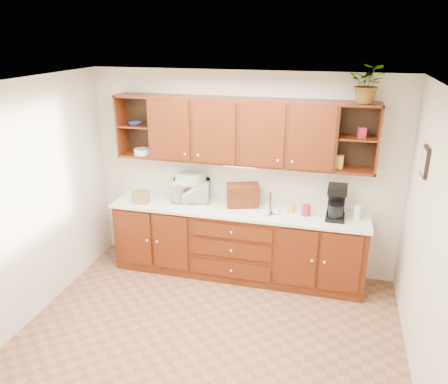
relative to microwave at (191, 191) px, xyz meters
The scene contains 26 objects.
floor 2.00m from the microwave, 67.30° to the right, with size 4.00×4.00×0.00m, color #8B5C40.
ceiling 2.27m from the microwave, 67.30° to the right, with size 4.00×4.00×0.00m, color white.
back_wall 0.72m from the microwave, 17.02° to the left, with size 4.00×4.00×0.00m, color beige.
left_wall 2.07m from the microwave, 131.05° to the right, with size 3.50×3.50×0.00m, color beige.
right_wall 3.08m from the microwave, 30.35° to the right, with size 3.50×3.50×0.00m, color beige.
base_cabinets 0.91m from the microwave, ahead, with size 3.20×0.60×0.90m, color #3D1507.
countertop 0.68m from the microwave, ahead, with size 3.24×0.64×0.04m, color white.
upper_cabinets 1.05m from the microwave, ahead, with size 3.20×0.33×0.80m.
undercabinet_light 0.76m from the microwave, ahead, with size 0.40×0.05×0.03m, color white.
framed_picture 2.82m from the microwave, 13.91° to the right, with size 0.03×0.24×0.30m, color black.
wicker_basket 0.65m from the microwave, 160.48° to the right, with size 0.23×0.23×0.14m, color olive.
microwave is the anchor object (origin of this frame).
towel_stack 0.18m from the microwave, ahead, with size 0.32×0.24×0.10m, color #D4D664.
wine_bottle 0.12m from the microwave, 33.41° to the right, with size 0.06×0.06×0.30m, color black.
woven_tray 0.18m from the microwave, 116.86° to the left, with size 0.34×0.34×0.02m, color olive.
bread_box 0.69m from the microwave, ahead, with size 0.40×0.25×0.28m, color #3D1507.
mug_tree 1.09m from the microwave, ahead, with size 0.21×0.23×0.27m.
canister_red 1.51m from the microwave, ahead, with size 0.10×0.10×0.13m, color #AB1829.
canister_white 2.09m from the microwave, ahead, with size 0.08×0.08×0.18m, color white.
canister_yellow 1.32m from the microwave, ahead, with size 0.09×0.09×0.11m, color gold.
coffee_maker 1.85m from the microwave, ahead, with size 0.23×0.29×0.41m.
bowl_stack 1.12m from the microwave, behind, with size 0.16×0.16×0.04m, color #283195.
plate_stack 0.82m from the microwave, behind, with size 0.23×0.23×0.07m, color white.
pantry_box_yellow 1.91m from the microwave, ahead, with size 0.09×0.07×0.16m, color gold.
pantry_box_red 2.24m from the microwave, ahead, with size 0.08×0.07×0.12m, color #AB1829.
potted_plant 2.51m from the microwave, ahead, with size 0.38×0.33×0.42m, color #999999.
Camera 1 is at (1.12, -3.52, 3.04)m, focal length 35.00 mm.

